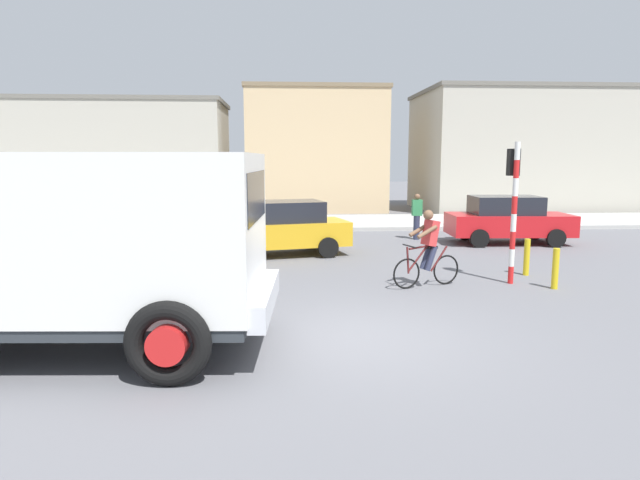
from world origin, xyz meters
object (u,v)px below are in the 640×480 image
object	(u,v)px
truck_foreground	(80,239)
cyclist	(428,248)
bollard_far	(527,257)
car_far_side	(281,228)
pedestrian_near_kerb	(417,216)
bollard_near	(555,269)
car_red_near	(508,219)
traffic_light_pole	(514,193)
car_white_mid	(144,226)

from	to	relation	value
truck_foreground	cyclist	bearing A→B (deg)	30.70
truck_foreground	bollard_far	bearing A→B (deg)	27.62
cyclist	car_far_side	world-z (taller)	cyclist
car_far_side	pedestrian_near_kerb	bearing A→B (deg)	30.48
bollard_near	car_far_side	bearing A→B (deg)	142.47
car_far_side	cyclist	bearing A→B (deg)	-52.23
truck_foreground	pedestrian_near_kerb	size ratio (longest dim) A/B	3.43
truck_foreground	car_far_side	world-z (taller)	truck_foreground
cyclist	bollard_near	bearing A→B (deg)	-8.23
pedestrian_near_kerb	car_red_near	bearing A→B (deg)	-21.33
cyclist	car_red_near	xyz separation A→B (m)	(4.34, 5.93, -0.05)
traffic_light_pole	pedestrian_near_kerb	bearing A→B (deg)	94.09
car_far_side	car_red_near	bearing A→B (deg)	12.65
cyclist	bollard_near	distance (m)	2.80
car_white_mid	car_far_side	size ratio (longest dim) A/B	0.97
traffic_light_pole	car_far_side	world-z (taller)	traffic_light_pole
truck_foreground	cyclist	size ratio (longest dim) A/B	3.23
cyclist	pedestrian_near_kerb	bearing A→B (deg)	77.91
car_white_mid	pedestrian_near_kerb	bearing A→B (deg)	12.73
pedestrian_near_kerb	bollard_far	world-z (taller)	pedestrian_near_kerb
pedestrian_near_kerb	traffic_light_pole	bearing A→B (deg)	-85.91
car_far_side	pedestrian_near_kerb	world-z (taller)	pedestrian_near_kerb
bollard_far	truck_foreground	bearing A→B (deg)	-152.38
bollard_far	cyclist	bearing A→B (deg)	-159.90
cyclist	car_white_mid	world-z (taller)	cyclist
car_white_mid	bollard_far	bearing A→B (deg)	-21.53
traffic_light_pole	pedestrian_near_kerb	world-z (taller)	traffic_light_pole
car_white_mid	bollard_far	size ratio (longest dim) A/B	4.63
cyclist	car_red_near	distance (m)	7.35
cyclist	bollard_far	distance (m)	2.95
truck_foreground	car_red_near	distance (m)	14.20
car_red_near	car_white_mid	xyz separation A→B (m)	(-11.77, -0.91, 0.00)
traffic_light_pole	car_red_near	xyz separation A→B (m)	(2.35, 5.69, -1.25)
traffic_light_pole	car_red_near	bearing A→B (deg)	67.59
car_far_side	bollard_far	xyz separation A→B (m)	(6.02, -3.22, -0.37)
car_red_near	bollard_near	distance (m)	6.54
car_white_mid	bollard_far	xyz separation A→B (m)	(10.17, -4.01, -0.37)
car_white_mid	pedestrian_near_kerb	xyz separation A→B (m)	(8.94, 2.02, 0.03)
car_red_near	car_white_mid	size ratio (longest dim) A/B	0.98
car_red_near	cyclist	bearing A→B (deg)	-126.19
car_red_near	car_far_side	xyz separation A→B (m)	(-7.61, -1.71, 0.00)
car_white_mid	car_far_side	world-z (taller)	same
truck_foreground	car_far_side	xyz separation A→B (m)	(2.85, 7.86, -0.85)
bollard_near	bollard_far	bearing A→B (deg)	90.00
bollard_near	pedestrian_near_kerb	bearing A→B (deg)	99.42
cyclist	car_white_mid	xyz separation A→B (m)	(-7.43, 5.02, -0.05)
car_white_mid	bollard_near	world-z (taller)	car_white_mid
car_white_mid	cyclist	bearing A→B (deg)	-34.02
truck_foreground	car_white_mid	bearing A→B (deg)	98.63
car_red_near	car_far_side	bearing A→B (deg)	-167.35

